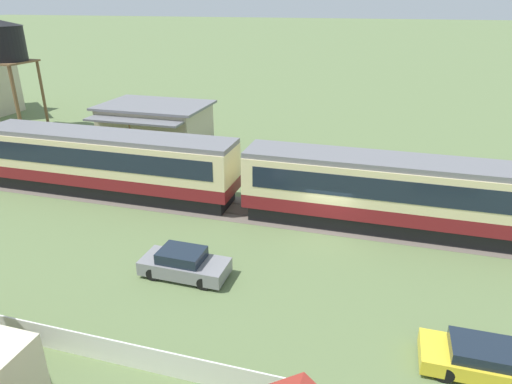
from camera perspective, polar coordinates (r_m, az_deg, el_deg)
ground_plane at (r=25.91m, az=8.79°, el=-5.02°), size 600.00×600.00×0.00m
passenger_train at (r=27.34m, az=-1.38°, el=2.12°), size 72.19×3.08×4.16m
railway_track at (r=29.09m, az=-6.34°, el=-1.61°), size 115.48×3.60×0.04m
station_building at (r=40.69m, az=-12.37°, el=8.09°), size 9.03×7.49×3.81m
water_tower at (r=50.18m, az=-28.96°, el=15.91°), size 4.02×4.02×10.28m
parked_car_yellow at (r=18.56m, az=26.63°, el=-18.22°), size 4.31×1.84×1.16m
parked_car_grey at (r=21.83m, az=-8.97°, el=-8.87°), size 4.12×1.83×1.34m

